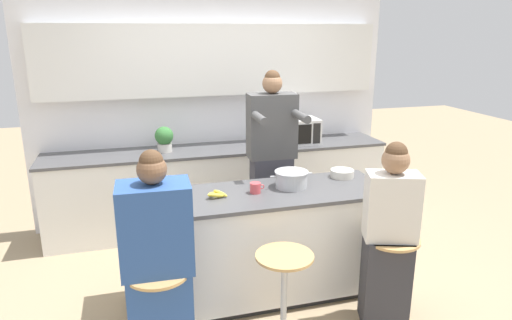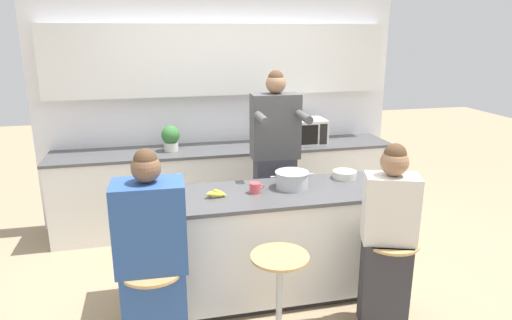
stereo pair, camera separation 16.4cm
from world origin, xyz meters
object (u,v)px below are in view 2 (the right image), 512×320
Objects in this scene: kitchen_island at (258,245)px; fruit_bowl at (345,175)px; bar_stool_leftmost at (155,310)px; bar_stool_center at (279,294)px; bar_stool_rightmost at (388,278)px; person_wrapped_blanket at (153,266)px; cooking_pot at (292,180)px; microwave at (304,132)px; person_seated_near at (387,246)px; banana_bunch at (215,194)px; coffee_cup_near at (255,188)px; person_cooking at (275,169)px; potted_plant at (171,137)px.

kitchen_island is 10.34× the size of fruit_bowl.
bar_stool_leftmost and bar_stool_center have the same top height.
person_wrapped_blanket is (-1.66, 0.01, 0.30)m from bar_stool_rightmost.
kitchen_island reaches higher than bar_stool_leftmost.
person_wrapped_blanket is at bearing -149.58° from cooking_pot.
microwave reaches higher than bar_stool_leftmost.
person_seated_near is 7.90× the size of banana_bunch.
bar_stool_center is 5.88× the size of coffee_cup_near.
person_wrapped_blanket is (0.01, 0.03, 0.30)m from bar_stool_leftmost.
person_seated_near is (-0.02, 0.01, 0.26)m from bar_stool_rightmost.
coffee_cup_near is 1.70m from microwave.
fruit_bowl is 0.85m from coffee_cup_near.
person_wrapped_blanket reaches higher than coffee_cup_near.
kitchen_island is at bearing -113.88° from person_cooking.
kitchen_island is 0.96m from fruit_bowl.
microwave reaches higher than bar_stool_rightmost.
coffee_cup_near is 0.66× the size of banana_bunch.
person_wrapped_blanket is at bearing 177.73° from bar_stool_center.
bar_stool_center is at bearing -90.00° from kitchen_island.
person_cooking is at bearing 87.94° from cooking_pot.
coffee_cup_near is (0.81, 0.61, 0.25)m from person_wrapped_blanket.
bar_stool_leftmost and bar_stool_rightmost have the same top height.
person_cooking is 15.35× the size of coffee_cup_near.
coffee_cup_near reaches higher than kitchen_island.
person_seated_near is 3.02× the size of microwave.
person_wrapped_blanket is 2.13m from potted_plant.
potted_plant is (0.24, 2.12, 0.65)m from bar_stool_leftmost.
banana_bunch is 0.66× the size of potted_plant.
person_cooking reaches higher than bar_stool_rightmost.
kitchen_island reaches higher than bar_stool_center.
person_seated_near is (1.64, 0.00, -0.05)m from person_wrapped_blanket.
kitchen_island is 1.03m from bar_stool_rightmost.
cooking_pot reaches higher than kitchen_island.
potted_plant is at bearing 83.50° from bar_stool_leftmost.
person_seated_near is 5.21× the size of potted_plant.
bar_stool_leftmost is at bearing -141.93° from coffee_cup_near.
potted_plant is at bearing 105.63° from bar_stool_center.
bar_stool_leftmost is at bearing -129.87° from person_cooking.
bar_stool_rightmost is at bearing -51.01° from cooking_pot.
bar_stool_rightmost is at bearing 0.77° from bar_stool_leftmost.
bar_stool_rightmost is 1.42m from banana_bunch.
person_cooking is at bearing 63.93° from kitchen_island.
potted_plant is at bearing 121.92° from cooking_pot.
cooking_pot is 0.64m from banana_bunch.
bar_stool_rightmost is at bearing 1.90° from bar_stool_center.
bar_stool_leftmost is at bearing -153.70° from fruit_bowl.
bar_stool_rightmost is 0.49× the size of person_seated_near.
bar_stool_rightmost is 0.26m from person_seated_near.
cooking_pot is 0.32m from coffee_cup_near.
cooking_pot is at bearing 11.40° from kitchen_island.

